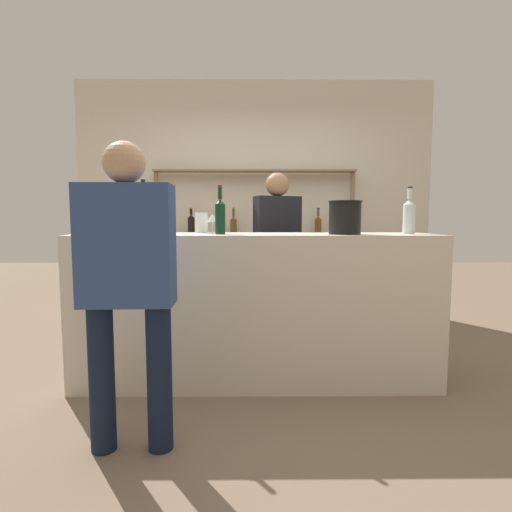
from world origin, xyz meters
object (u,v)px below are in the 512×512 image
wine_glass (212,219)px  customer_left (128,275)px  counter_bottle_0 (144,214)px  counter_bottle_1 (220,216)px  ice_bucket (345,218)px  cork_jar (201,223)px  server_behind_counter (277,246)px  counter_bottle_2 (409,215)px

wine_glass → customer_left: customer_left is taller
counter_bottle_0 → counter_bottle_1: bearing=2.6°
counter_bottle_0 → ice_bucket: counter_bottle_0 is taller
counter_bottle_0 → cork_jar: (0.36, 0.32, -0.07)m
ice_bucket → server_behind_counter: server_behind_counter is taller
counter_bottle_1 → server_behind_counter: (0.45, 0.78, -0.27)m
counter_bottle_1 → customer_left: bearing=-115.1°
counter_bottle_0 → wine_glass: 0.50m
customer_left → counter_bottle_0: bearing=7.8°
counter_bottle_2 → customer_left: 2.00m
cork_jar → server_behind_counter: size_ratio=0.10×
counter_bottle_0 → ice_bucket: 1.41m
counter_bottle_2 → ice_bucket: (-0.48, -0.08, -0.02)m
wine_glass → ice_bucket: ice_bucket is taller
counter_bottle_0 → counter_bottle_2: (1.89, 0.08, -0.01)m
counter_bottle_0 → cork_jar: bearing=42.0°
counter_bottle_1 → ice_bucket: 0.88m
counter_bottle_1 → counter_bottle_0: bearing=-177.4°
counter_bottle_1 → counter_bottle_2: bearing=2.3°
cork_jar → server_behind_counter: 0.81m
counter_bottle_1 → counter_bottle_2: size_ratio=1.02×
ice_bucket → cork_jar: size_ratio=1.49×
wine_glass → customer_left: (-0.32, -1.02, -0.28)m
cork_jar → ice_bucket: bearing=-17.3°
counter_bottle_1 → ice_bucket: counter_bottle_1 is taller
cork_jar → server_behind_counter: (0.62, 0.48, -0.21)m
counter_bottle_1 → wine_glass: size_ratio=2.37×
cork_jar → wine_glass: bearing=-52.4°
counter_bottle_0 → customer_left: (0.13, -0.82, -0.32)m
cork_jar → server_behind_counter: bearing=37.8°
counter_bottle_1 → counter_bottle_2: 1.36m
counter_bottle_1 → customer_left: customer_left is taller
counter_bottle_2 → wine_glass: size_ratio=2.33×
ice_bucket → customer_left: 1.54m
customer_left → cork_jar: bearing=-12.5°
customer_left → server_behind_counter: server_behind_counter is taller
counter_bottle_1 → wine_glass: (-0.07, 0.17, -0.02)m
wine_glass → ice_bucket: bearing=-11.8°
wine_glass → ice_bucket: (0.95, -0.20, 0.01)m
ice_bucket → server_behind_counter: bearing=117.7°
server_behind_counter → cork_jar: bearing=-71.3°
counter_bottle_1 → counter_bottle_2: (1.36, 0.06, 0.00)m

